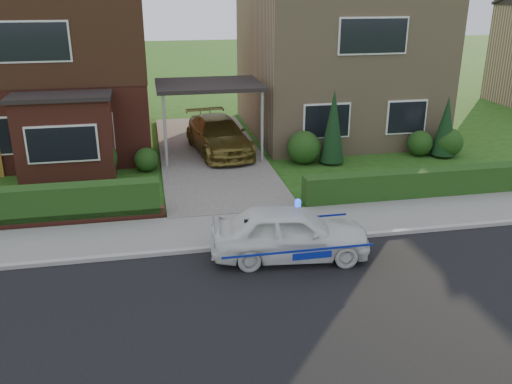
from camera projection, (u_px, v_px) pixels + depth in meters
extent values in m
plane|color=#244512|center=(278.00, 317.00, 10.53)|extent=(120.00, 120.00, 0.00)
cube|color=black|center=(278.00, 317.00, 10.53)|extent=(60.00, 6.00, 0.02)
cube|color=#9E9993|center=(249.00, 245.00, 13.31)|extent=(60.00, 0.16, 0.12)
cube|color=slate|center=(242.00, 228.00, 14.28)|extent=(60.00, 2.00, 0.10)
cube|color=#666059|center=(211.00, 154.00, 20.60)|extent=(3.80, 12.00, 0.12)
cube|color=maroon|center=(53.00, 72.00, 21.29)|extent=(7.20, 8.00, 5.80)
cube|color=white|center=(90.00, 132.00, 18.42)|extent=(1.60, 0.08, 1.30)
cube|color=white|center=(28.00, 42.00, 17.07)|extent=(2.60, 0.08, 1.30)
cube|color=black|center=(48.00, 34.00, 20.78)|extent=(7.26, 8.06, 2.90)
cube|color=maroon|center=(66.00, 140.00, 17.69)|extent=(3.00, 1.40, 2.70)
cube|color=black|center=(60.00, 96.00, 17.18)|extent=(3.20, 1.60, 0.14)
cube|color=tan|center=(334.00, 64.00, 23.41)|extent=(7.20, 8.00, 5.80)
cube|color=white|center=(327.00, 121.00, 19.96)|extent=(1.80, 0.08, 1.30)
cube|color=white|center=(406.00, 117.00, 20.54)|extent=(1.60, 0.08, 1.30)
cube|color=white|center=(373.00, 36.00, 19.19)|extent=(2.60, 0.08, 1.30)
cube|color=black|center=(209.00, 85.00, 19.67)|extent=(3.80, 3.00, 0.14)
cylinder|color=gray|center=(165.00, 132.00, 18.55)|extent=(0.10, 0.10, 2.70)
cylinder|color=gray|center=(262.00, 128.00, 19.17)|extent=(0.10, 0.10, 2.70)
cube|color=maroon|center=(17.00, 223.00, 14.27)|extent=(7.70, 0.25, 0.36)
cube|color=#133C14|center=(20.00, 227.00, 14.47)|extent=(7.50, 0.55, 0.90)
cube|color=#133C14|center=(422.00, 198.00, 16.50)|extent=(7.50, 0.55, 0.80)
sphere|color=#133C14|center=(97.00, 158.00, 18.10)|extent=(1.32, 1.32, 1.32)
sphere|color=#133C14|center=(146.00, 160.00, 18.75)|extent=(0.84, 0.84, 0.84)
sphere|color=#133C14|center=(304.00, 147.00, 19.53)|extent=(1.20, 1.20, 1.20)
sphere|color=#133C14|center=(420.00, 143.00, 20.50)|extent=(0.96, 0.96, 0.96)
sphere|color=#133C14|center=(448.00, 142.00, 20.39)|extent=(1.08, 1.08, 1.08)
cone|color=black|center=(333.00, 129.00, 19.28)|extent=(0.90, 0.90, 2.60)
cone|color=black|center=(445.00, 128.00, 20.15)|extent=(0.90, 0.90, 2.20)
imported|color=white|center=(290.00, 233.00, 12.65)|extent=(1.91, 3.85, 1.26)
sphere|color=#193FF2|center=(299.00, 204.00, 12.43)|extent=(0.17, 0.17, 0.17)
cube|color=navy|center=(299.00, 249.00, 11.98)|extent=(3.41, 0.02, 0.05)
cube|color=navy|center=(282.00, 222.00, 13.35)|extent=(3.41, 0.01, 0.05)
ellipsoid|color=black|center=(247.00, 228.00, 12.27)|extent=(0.22, 0.17, 0.21)
sphere|color=white|center=(248.00, 229.00, 12.22)|extent=(0.11, 0.11, 0.11)
sphere|color=black|center=(248.00, 223.00, 12.21)|extent=(0.13, 0.13, 0.13)
cone|color=black|center=(246.00, 220.00, 12.19)|extent=(0.04, 0.04, 0.05)
cone|color=black|center=(250.00, 220.00, 12.20)|extent=(0.04, 0.04, 0.05)
imported|color=brown|center=(218.00, 135.00, 20.49)|extent=(2.41, 4.71, 1.31)
imported|color=gray|center=(32.00, 207.00, 14.90)|extent=(0.43, 0.34, 0.70)
imported|color=gray|center=(144.00, 194.00, 15.80)|extent=(0.42, 0.42, 0.70)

